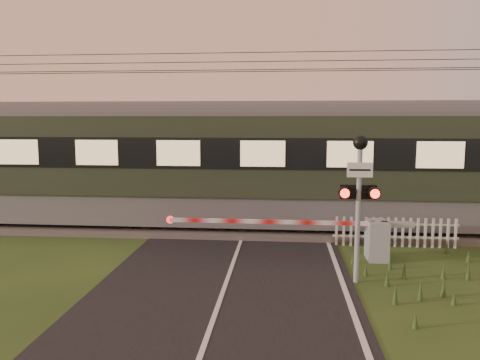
# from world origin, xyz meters

# --- Properties ---
(ground) EXTENTS (160.00, 160.00, 0.00)m
(ground) POSITION_xyz_m (0.00, 0.00, 0.00)
(ground) COLOR #213916
(ground) RESTS_ON ground
(road) EXTENTS (6.00, 140.00, 0.03)m
(road) POSITION_xyz_m (0.02, -0.23, 0.01)
(road) COLOR black
(road) RESTS_ON ground
(track_bed) EXTENTS (140.00, 3.40, 0.39)m
(track_bed) POSITION_xyz_m (0.00, 6.50, 0.07)
(track_bed) COLOR #47423D
(track_bed) RESTS_ON ground
(overhead_wires) EXTENTS (120.00, 0.62, 0.62)m
(overhead_wires) POSITION_xyz_m (0.00, 6.50, 5.72)
(overhead_wires) COLOR black
(overhead_wires) RESTS_ON ground
(boom_gate) EXTENTS (6.92, 0.83, 1.11)m
(boom_gate) POSITION_xyz_m (3.59, 3.25, 0.61)
(boom_gate) COLOR gray
(boom_gate) RESTS_ON ground
(crossing_signal) EXTENTS (0.89, 0.36, 3.51)m
(crossing_signal) POSITION_xyz_m (3.08, 1.30, 2.41)
(crossing_signal) COLOR gray
(crossing_signal) RESTS_ON ground
(picket_fence) EXTENTS (3.75, 0.08, 0.90)m
(picket_fence) POSITION_xyz_m (4.74, 4.60, 0.46)
(picket_fence) COLOR silver
(picket_fence) RESTS_ON ground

